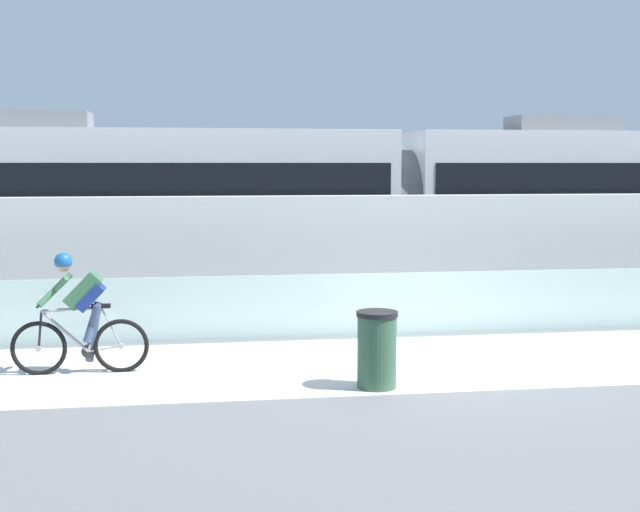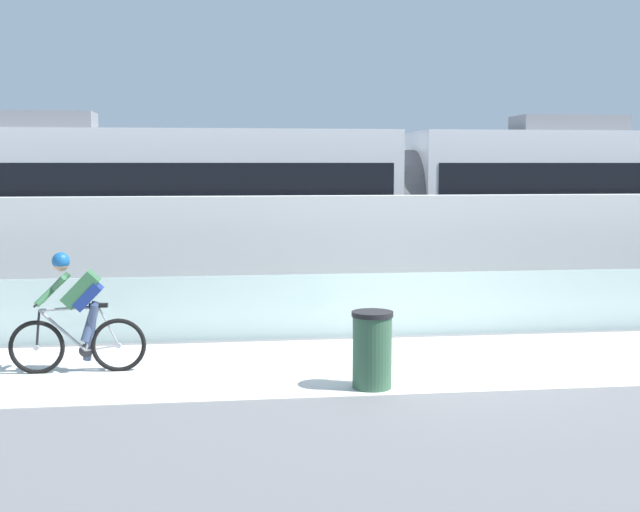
{
  "view_description": "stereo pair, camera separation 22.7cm",
  "coord_description": "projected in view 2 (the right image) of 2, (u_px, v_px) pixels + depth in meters",
  "views": [
    {
      "loc": [
        -3.27,
        -11.11,
        2.75
      ],
      "look_at": [
        -1.31,
        2.35,
        1.25
      ],
      "focal_mm": 47.02,
      "sensor_mm": 36.0,
      "label": 1
    },
    {
      "loc": [
        -3.05,
        -11.14,
        2.75
      ],
      "look_at": [
        -1.31,
        2.35,
        1.25
      ],
      "focal_mm": 47.02,
      "sensor_mm": 36.0,
      "label": 2
    }
  ],
  "objects": [
    {
      "name": "tram_rail_far",
      "position": [
        347.0,
        285.0,
        19.13
      ],
      "size": [
        32.0,
        0.08,
        0.01
      ],
      "primitive_type": "cube",
      "color": "#595654",
      "rests_on": "ground"
    },
    {
      "name": "cyclist_on_bike",
      "position": [
        77.0,
        315.0,
        10.97
      ],
      "size": [
        1.77,
        0.58,
        1.61
      ],
      "color": "black",
      "rests_on": "ground"
    },
    {
      "name": "bike_path_deck",
      "position": [
        434.0,
        362.0,
        11.67
      ],
      "size": [
        32.0,
        3.2,
        0.01
      ],
      "primitive_type": "cube",
      "color": "silver",
      "rests_on": "ground"
    },
    {
      "name": "concrete_barrier_wall",
      "position": [
        382.0,
        256.0,
        15.15
      ],
      "size": [
        32.0,
        0.36,
        2.19
      ],
      "primitive_type": "cube",
      "color": "silver",
      "rests_on": "ground"
    },
    {
      "name": "tram",
      "position": [
        402.0,
        203.0,
        18.36
      ],
      "size": [
        22.56,
        2.54,
        3.81
      ],
      "color": "silver",
      "rests_on": "ground"
    },
    {
      "name": "glass_parapet",
      "position": [
        405.0,
        304.0,
        13.44
      ],
      "size": [
        32.0,
        0.05,
        1.02
      ],
      "primitive_type": "cube",
      "color": "#ADC6C1",
      "rests_on": "ground"
    },
    {
      "name": "trash_bin",
      "position": [
        372.0,
        350.0,
        10.24
      ],
      "size": [
        0.51,
        0.51,
        0.96
      ],
      "color": "#33593F",
      "rests_on": "ground"
    },
    {
      "name": "tram_rail_near",
      "position": [
        358.0,
        294.0,
        17.72
      ],
      "size": [
        32.0,
        0.08,
        0.01
      ],
      "primitive_type": "cube",
      "color": "#595654",
      "rests_on": "ground"
    },
    {
      "name": "ground_plane",
      "position": [
        434.0,
        362.0,
        11.67
      ],
      "size": [
        200.0,
        200.0,
        0.0
      ],
      "primitive_type": "plane",
      "color": "slate"
    }
  ]
}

